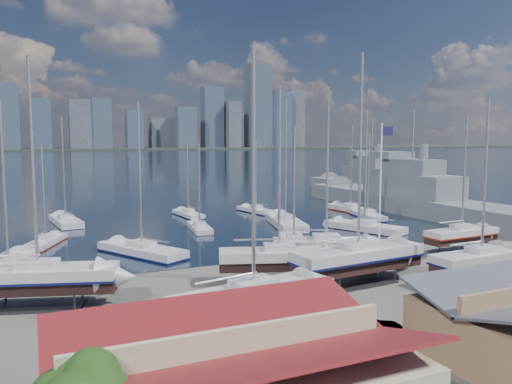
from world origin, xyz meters
name	(u,v)px	position (x,y,z in m)	size (l,w,h in m)	color
ground	(363,281)	(0.00, -10.00, 0.00)	(1400.00, 1400.00, 0.00)	#605E59
water	(75,158)	(0.00, 300.00, -0.15)	(1400.00, 600.00, 0.40)	#182A39
far_shore	(57,149)	(0.00, 560.00, 1.10)	(1400.00, 80.00, 2.20)	#2D332D
skyline	(48,115)	(-7.83, 553.76, 39.09)	(639.14, 43.80, 107.69)	#475166
shed_red	(237,376)	(-18.00, -26.00, 2.32)	(14.70, 9.45, 4.51)	#BFB293
sailboat_cradle_0	(38,278)	(-25.23, -6.22, 2.16)	(11.43, 6.24, 17.67)	#2D2D33
sailboat_cradle_1	(254,299)	(-13.17, -16.77, 2.14)	(11.25, 5.10, 17.44)	#2D2D33
sailboat_cradle_2	(279,258)	(-6.77, -7.56, 2.09)	(10.35, 5.93, 16.27)	#2D2D33
sailboat_cradle_3	(358,258)	(-1.00, -10.64, 2.22)	(12.03, 4.29, 18.82)	#2D2D33
sailboat_cradle_4	(326,247)	(-0.75, -5.35, 2.07)	(10.03, 6.22, 15.88)	#2D2D33
sailboat_cradle_5	(481,260)	(8.35, -14.78, 2.04)	(9.51, 2.85, 15.34)	#2D2D33
sailboat_cradle_6	(462,234)	(15.80, -5.64, 1.98)	(8.81, 2.81, 14.22)	#2D2D33
sailboat_moored_0	(9,269)	(-27.65, 5.44, 0.31)	(5.39, 11.14, 16.05)	black
sailboat_moored_1	(46,243)	(-24.29, 16.41, 0.31)	(5.10, 8.20, 11.90)	black
sailboat_moored_2	(66,222)	(-21.36, 30.33, 0.32)	(4.23, 10.72, 15.75)	black
sailboat_moored_3	(142,252)	(-15.32, 7.04, 0.31)	(7.99, 11.14, 16.46)	black
sailboat_moored_4	(200,228)	(-5.51, 18.12, 0.33)	(3.28, 8.18, 12.01)	black
sailboat_moored_5	(188,215)	(-3.49, 30.31, 0.31)	(3.04, 8.40, 12.30)	black
sailboat_moored_6	(294,244)	(1.06, 4.28, 0.31)	(6.01, 9.64, 13.99)	black
sailboat_moored_7	(285,224)	(6.25, 16.25, 0.33)	(6.27, 12.62, 18.36)	black
sailboat_moored_8	(256,211)	(7.86, 29.79, 0.31)	(3.73, 8.65, 12.52)	black
sailboat_moored_9	(364,229)	(14.11, 8.95, 0.32)	(7.00, 11.18, 16.39)	black
sailboat_moored_10	(368,216)	(21.12, 17.66, 0.31)	(4.51, 9.29, 13.38)	black
sailboat_moored_11	(351,210)	(22.60, 24.27, 0.31)	(3.66, 10.18, 14.90)	black
naval_ship_east	(411,202)	(31.64, 20.21, 1.67)	(8.17, 50.69, 18.56)	slate
naval_ship_west	(371,187)	(41.97, 44.59, 1.66)	(8.66, 43.90, 17.93)	slate
car_a	(260,351)	(-14.57, -20.85, 0.74)	(1.76, 4.37, 1.49)	gray
car_b	(371,332)	(-7.59, -21.17, 0.76)	(1.61, 4.61, 1.52)	gray
car_c	(487,291)	(5.32, -18.06, 0.69)	(2.30, 4.98, 1.38)	gray
car_d	(497,301)	(3.82, -20.21, 0.78)	(2.17, 5.34, 1.55)	gray
flagpole	(381,189)	(1.71, -10.00, 7.78)	(1.17, 0.12, 13.35)	white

